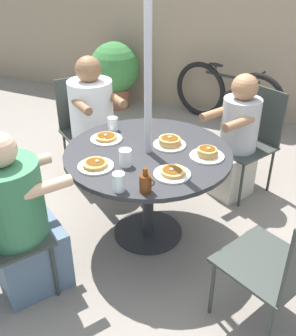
{
  "coord_description": "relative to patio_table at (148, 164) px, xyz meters",
  "views": [
    {
      "loc": [
        1.04,
        -2.19,
        1.99
      ],
      "look_at": [
        0.0,
        0.0,
        0.59
      ],
      "focal_mm": 42.0,
      "sensor_mm": 36.0,
      "label": 1
    }
  ],
  "objects": [
    {
      "name": "syrup_bottle",
      "position": [
        0.2,
        -0.46,
        0.17
      ],
      "size": [
        0.1,
        0.07,
        0.16
      ],
      "color": "#602D0F",
      "rests_on": "patio_table"
    },
    {
      "name": "bicycle",
      "position": [
        -0.05,
        2.37,
        -0.26
      ],
      "size": [
        1.44,
        0.47,
        0.72
      ],
      "rotation": [
        0.0,
        0.0,
        -0.21
      ],
      "color": "black",
      "rests_on": "ground"
    },
    {
      "name": "coffee_cup",
      "position": [
        -0.05,
        -0.24,
        0.16
      ],
      "size": [
        0.08,
        0.08,
        0.11
      ],
      "color": "white",
      "rests_on": "patio_table"
    },
    {
      "name": "pancake_plate_b",
      "position": [
        -0.36,
        0.03,
        0.12
      ],
      "size": [
        0.24,
        0.24,
        0.05
      ],
      "color": "silver",
      "rests_on": "patio_table"
    },
    {
      "name": "ground_plane",
      "position": [
        0.0,
        0.0,
        -0.62
      ],
      "size": [
        12.0,
        12.0,
        0.0
      ],
      "primitive_type": "plane",
      "color": "gray"
    },
    {
      "name": "diner_south",
      "position": [
        -0.79,
        0.53,
        -0.09
      ],
      "size": [
        0.6,
        0.58,
        1.17
      ],
      "rotation": [
        0.0,
        0.0,
        -2.16
      ],
      "color": "gray",
      "rests_on": "ground"
    },
    {
      "name": "patio_chair_east",
      "position": [
        0.51,
        1.01,
        -0.1
      ],
      "size": [
        0.63,
        0.63,
        0.92
      ],
      "rotation": [
        0.0,
        0.0,
        -3.61
      ],
      "color": "#333833",
      "rests_on": "ground"
    },
    {
      "name": "back_fence",
      "position": [
        0.0,
        2.69,
        0.38
      ],
      "size": [
        10.0,
        0.06,
        2.0
      ],
      "primitive_type": "cube",
      "color": "gray",
      "rests_on": "ground"
    },
    {
      "name": "diner_west",
      "position": [
        -0.48,
        -0.81,
        -0.12
      ],
      "size": [
        0.57,
        0.61,
        1.12
      ],
      "rotation": [
        0.0,
        0.0,
        -0.54
      ],
      "color": "slate",
      "rests_on": "ground"
    },
    {
      "name": "drinking_glass_a",
      "position": [
        0.06,
        -0.52,
        0.16
      ],
      "size": [
        0.07,
        0.07,
        0.11
      ],
      "primitive_type": "cylinder",
      "color": "silver",
      "rests_on": "patio_table"
    },
    {
      "name": "drinking_glass_b",
      "position": [
        -0.4,
        0.21,
        0.16
      ],
      "size": [
        0.08,
        0.08,
        0.1
      ],
      "primitive_type": "cylinder",
      "color": "silver",
      "rests_on": "patio_table"
    },
    {
      "name": "patio_chair_south",
      "position": [
        -0.94,
        0.63,
        -0.1
      ],
      "size": [
        0.65,
        0.65,
        0.92
      ],
      "rotation": [
        0.0,
        0.0,
        -2.16
      ],
      "color": "#333833",
      "rests_on": "ground"
    },
    {
      "name": "potted_shrub",
      "position": [
        -1.56,
        2.27,
        -0.12
      ],
      "size": [
        0.66,
        0.66,
        0.87
      ],
      "color": "brown",
      "rests_on": "ground"
    },
    {
      "name": "pancake_plate_a",
      "position": [
        0.4,
        0.1,
        0.13
      ],
      "size": [
        0.24,
        0.24,
        0.08
      ],
      "color": "silver",
      "rests_on": "patio_table"
    },
    {
      "name": "patio_table",
      "position": [
        0.0,
        0.0,
        0.0
      ],
      "size": [
        1.18,
        1.18,
        0.72
      ],
      "color": "#28282B",
      "rests_on": "ground"
    },
    {
      "name": "umbrella_pole",
      "position": [
        0.0,
        0.0,
        0.39
      ],
      "size": [
        0.05,
        0.05,
        2.01
      ],
      "primitive_type": "cylinder",
      "color": "#ADADB2",
      "rests_on": "ground"
    },
    {
      "name": "diner_east",
      "position": [
        0.43,
        0.85,
        -0.11
      ],
      "size": [
        0.48,
        0.54,
        1.09
      ],
      "rotation": [
        0.0,
        0.0,
        -3.61
      ],
      "color": "beige",
      "rests_on": "ground"
    },
    {
      "name": "patio_chair_north",
      "position": [
        1.03,
        -0.48,
        -0.1
      ],
      "size": [
        0.62,
        0.62,
        0.92
      ],
      "rotation": [
        0.0,
        0.0,
        1.13
      ],
      "color": "#333833",
      "rests_on": "ground"
    },
    {
      "name": "pancake_plate_d",
      "position": [
        0.1,
        0.15,
        0.13
      ],
      "size": [
        0.24,
        0.24,
        0.07
      ],
      "color": "silver",
      "rests_on": "patio_table"
    },
    {
      "name": "pancake_plate_e",
      "position": [
        0.27,
        -0.22,
        0.12
      ],
      "size": [
        0.24,
        0.24,
        0.05
      ],
      "color": "silver",
      "rests_on": "patio_table"
    },
    {
      "name": "pancake_plate_c",
      "position": [
        -0.21,
        -0.34,
        0.12
      ],
      "size": [
        0.24,
        0.24,
        0.05
      ],
      "color": "silver",
      "rests_on": "patio_table"
    }
  ]
}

